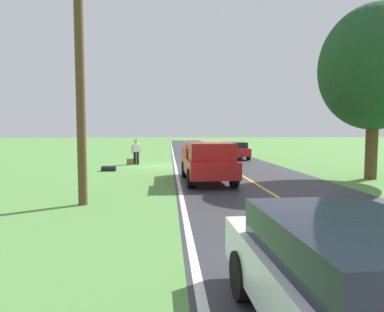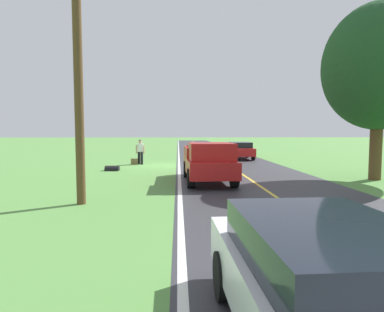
% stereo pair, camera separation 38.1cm
% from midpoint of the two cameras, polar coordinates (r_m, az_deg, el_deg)
% --- Properties ---
extents(ground_plane, '(200.00, 200.00, 0.00)m').
position_cam_midpoint_polar(ground_plane, '(22.39, -5.92, -1.66)').
color(ground_plane, '#568E42').
extents(road_surface, '(7.15, 120.00, 0.00)m').
position_cam_midpoint_polar(road_surface, '(22.67, 5.23, -1.58)').
color(road_surface, '#333338').
rests_on(road_surface, ground).
extents(lane_edge_line, '(0.16, 117.60, 0.00)m').
position_cam_midpoint_polar(lane_edge_line, '(22.38, -3.39, -1.64)').
color(lane_edge_line, silver).
rests_on(lane_edge_line, ground).
extents(lane_centre_line, '(0.14, 117.60, 0.00)m').
position_cam_midpoint_polar(lane_centre_line, '(22.67, 5.23, -1.57)').
color(lane_centre_line, gold).
rests_on(lane_centre_line, ground).
extents(hitchhiker_walking, '(0.62, 0.51, 1.75)m').
position_cam_midpoint_polar(hitchhiker_walking, '(23.36, -10.07, 0.95)').
color(hitchhiker_walking, black).
rests_on(hitchhiker_walking, ground).
extents(suitcase_carried, '(0.46, 0.21, 0.41)m').
position_cam_midpoint_polar(suitcase_carried, '(23.38, -11.09, -0.97)').
color(suitcase_carried, brown).
rests_on(suitcase_carried, ground).
extents(pickup_truck_passing, '(2.21, 5.45, 1.82)m').
position_cam_midpoint_polar(pickup_truck_passing, '(14.98, 2.00, -0.89)').
color(pickup_truck_passing, '#B21919').
rests_on(pickup_truck_passing, ground).
extents(tree_far_side_near, '(5.14, 5.14, 8.30)m').
position_cam_midpoint_polar(tree_far_side_near, '(18.31, 28.47, 13.22)').
color(tree_far_side_near, brown).
rests_on(tree_far_side_near, ground).
extents(sedan_near_oncoming, '(2.05, 4.46, 1.41)m').
position_cam_midpoint_polar(sedan_near_oncoming, '(27.98, 7.06, 1.07)').
color(sedan_near_oncoming, red).
rests_on(sedan_near_oncoming, ground).
extents(sedan_ahead_same_lane, '(2.04, 4.46, 1.41)m').
position_cam_midpoint_polar(sedan_ahead_same_lane, '(3.85, 24.41, -20.16)').
color(sedan_ahead_same_lane, silver).
rests_on(sedan_ahead_same_lane, ground).
extents(utility_pole_roadside, '(0.28, 0.28, 8.40)m').
position_cam_midpoint_polar(utility_pole_roadside, '(11.10, -19.76, 13.80)').
color(utility_pole_roadside, brown).
rests_on(utility_pole_roadside, ground).
extents(drainage_culvert, '(0.80, 0.60, 0.60)m').
position_cam_midpoint_polar(drainage_culvert, '(19.97, -14.69, -2.51)').
color(drainage_culvert, black).
rests_on(drainage_culvert, ground).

